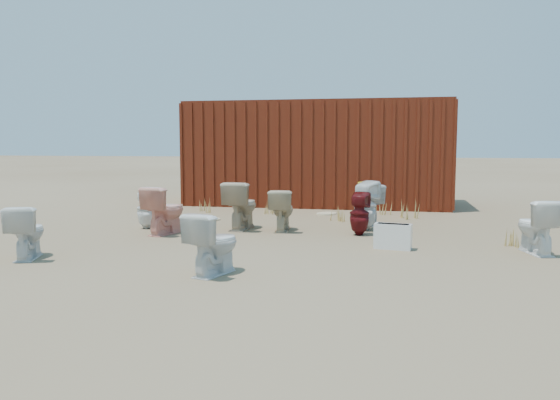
% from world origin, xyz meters
% --- Properties ---
extents(ground, '(100.00, 100.00, 0.00)m').
position_xyz_m(ground, '(0.00, 0.00, 0.00)').
color(ground, brown).
rests_on(ground, ground).
extents(shipping_container, '(6.00, 2.40, 2.40)m').
position_xyz_m(shipping_container, '(0.00, 5.20, 1.20)').
color(shipping_container, '#450D0B').
rests_on(shipping_container, ground).
extents(toilet_front_a, '(0.58, 0.75, 0.67)m').
position_xyz_m(toilet_front_a, '(-2.75, -1.84, 0.34)').
color(toilet_front_a, white).
rests_on(toilet_front_a, ground).
extents(toilet_front_pink, '(0.61, 0.84, 0.77)m').
position_xyz_m(toilet_front_pink, '(-1.80, 0.26, 0.38)').
color(toilet_front_pink, '#FAA690').
rests_on(toilet_front_pink, ground).
extents(toilet_front_c, '(0.58, 0.77, 0.70)m').
position_xyz_m(toilet_front_c, '(-0.18, -2.16, 0.35)').
color(toilet_front_c, white).
rests_on(toilet_front_c, ground).
extents(toilet_front_maroon, '(0.36, 0.36, 0.68)m').
position_xyz_m(toilet_front_maroon, '(1.24, 0.77, 0.34)').
color(toilet_front_maroon, '#5B0F11').
rests_on(toilet_front_maroon, ground).
extents(toilet_front_e, '(0.55, 0.78, 0.72)m').
position_xyz_m(toilet_front_e, '(3.60, -0.22, 0.36)').
color(toilet_front_e, white).
rests_on(toilet_front_e, ground).
extents(toilet_back_a, '(0.42, 0.42, 0.68)m').
position_xyz_m(toilet_back_a, '(-2.35, 0.74, 0.34)').
color(toilet_back_a, white).
rests_on(toilet_back_a, ground).
extents(toilet_back_beige_left, '(0.51, 0.82, 0.81)m').
position_xyz_m(toilet_back_beige_left, '(-0.74, 0.98, 0.40)').
color(toilet_back_beige_left, '#C5B090').
rests_on(toilet_back_beige_left, ground).
extents(toilet_back_beige_right, '(0.43, 0.70, 0.69)m').
position_xyz_m(toilet_back_beige_right, '(-0.04, 0.96, 0.35)').
color(toilet_back_beige_right, '#C7B692').
rests_on(toilet_back_beige_right, ground).
extents(toilet_back_yellowlid, '(0.64, 0.82, 0.73)m').
position_xyz_m(toilet_back_yellowlid, '(1.32, 1.95, 0.37)').
color(toilet_back_yellowlid, silver).
rests_on(toilet_back_yellowlid, ground).
extents(toilet_back_e, '(0.52, 0.52, 0.83)m').
position_xyz_m(toilet_back_e, '(1.31, 1.27, 0.41)').
color(toilet_back_e, white).
rests_on(toilet_back_e, ground).
extents(yellow_lid, '(0.37, 0.46, 0.02)m').
position_xyz_m(yellow_lid, '(1.32, 1.95, 0.74)').
color(yellow_lid, gold).
rests_on(yellow_lid, toilet_back_yellowlid).
extents(loose_tank, '(0.53, 0.28, 0.35)m').
position_xyz_m(loose_tank, '(1.76, -0.28, 0.17)').
color(loose_tank, white).
rests_on(loose_tank, ground).
extents(loose_lid_near, '(0.55, 0.61, 0.02)m').
position_xyz_m(loose_lid_near, '(0.43, 3.23, 0.01)').
color(loose_lid_near, beige).
rests_on(loose_lid_near, ground).
extents(loose_lid_far, '(0.58, 0.59, 0.02)m').
position_xyz_m(loose_lid_far, '(-1.64, 1.99, 0.01)').
color(loose_lid_far, beige).
rests_on(loose_lid_far, ground).
extents(weed_clump_a, '(0.36, 0.36, 0.27)m').
position_xyz_m(weed_clump_a, '(-2.15, 3.04, 0.14)').
color(weed_clump_a, '#AB8C44').
rests_on(weed_clump_a, ground).
extents(weed_clump_b, '(0.32, 0.32, 0.26)m').
position_xyz_m(weed_clump_b, '(0.74, 2.31, 0.13)').
color(weed_clump_b, '#AB8C44').
rests_on(weed_clump_b, ground).
extents(weed_clump_c, '(0.36, 0.36, 0.36)m').
position_xyz_m(weed_clump_c, '(2.08, 2.84, 0.18)').
color(weed_clump_c, '#AB8C44').
rests_on(weed_clump_c, ground).
extents(weed_clump_d, '(0.30, 0.30, 0.25)m').
position_xyz_m(weed_clump_d, '(-0.72, 3.06, 0.12)').
color(weed_clump_d, '#AB8C44').
rests_on(weed_clump_d, ground).
extents(weed_clump_e, '(0.34, 0.34, 0.32)m').
position_xyz_m(weed_clump_e, '(1.57, 3.39, 0.16)').
color(weed_clump_e, '#AB8C44').
rests_on(weed_clump_e, ground).
extents(weed_clump_f, '(0.28, 0.28, 0.23)m').
position_xyz_m(weed_clump_f, '(3.39, 0.23, 0.12)').
color(weed_clump_f, '#AB8C44').
rests_on(weed_clump_f, ground).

